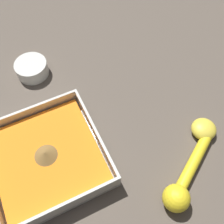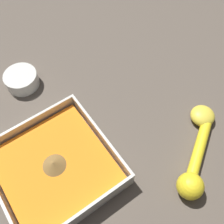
# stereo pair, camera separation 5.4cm
# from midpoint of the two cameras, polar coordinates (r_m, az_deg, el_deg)

# --- Properties ---
(ground_plane) EXTENTS (4.00, 4.00, 0.00)m
(ground_plane) POSITION_cam_midpoint_polar(r_m,az_deg,el_deg) (0.61, -10.27, -11.17)
(ground_plane) COLOR brown
(square_dish) EXTENTS (0.24, 0.24, 0.05)m
(square_dish) POSITION_cam_midpoint_polar(r_m,az_deg,el_deg) (0.60, -14.77, -11.79)
(square_dish) COLOR silver
(square_dish) RESTS_ON ground_plane
(spice_bowl) EXTENTS (0.09, 0.09, 0.04)m
(spice_bowl) POSITION_cam_midpoint_polar(r_m,az_deg,el_deg) (0.74, -21.03, 6.39)
(spice_bowl) COLOR silver
(spice_bowl) RESTS_ON ground_plane
(lemon_squeezer) EXTENTS (0.13, 0.18, 0.06)m
(lemon_squeezer) POSITION_cam_midpoint_polar(r_m,az_deg,el_deg) (0.59, 14.76, -12.88)
(lemon_squeezer) COLOR yellow
(lemon_squeezer) RESTS_ON ground_plane
(lemon_half) EXTENTS (0.06, 0.06, 0.03)m
(lemon_half) POSITION_cam_midpoint_polar(r_m,az_deg,el_deg) (0.66, 16.93, -0.96)
(lemon_half) COLOR yellow
(lemon_half) RESTS_ON ground_plane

